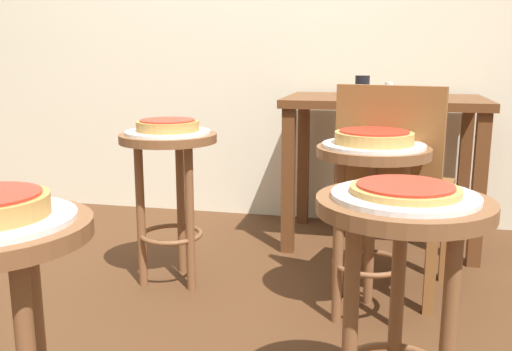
{
  "coord_description": "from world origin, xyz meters",
  "views": [
    {
      "loc": [
        0.75,
        -1.67,
        0.96
      ],
      "look_at": [
        0.35,
        0.07,
        0.58
      ],
      "focal_mm": 39.93,
      "sensor_mm": 36.0,
      "label": 1
    }
  ],
  "objects_px": {
    "condiment_shaker": "(389,89)",
    "wooden_chair": "(393,182)",
    "pizza_middle": "(405,189)",
    "pizza_rear": "(168,125)",
    "stool_middle": "(401,266)",
    "stool_leftside": "(372,192)",
    "serving_plate_middle": "(405,196)",
    "pizza_leftside": "(374,137)",
    "serving_plate_rear": "(168,132)",
    "dining_table": "(383,124)",
    "cup_near_edge": "(362,87)",
    "serving_plate_leftside": "(374,145)",
    "stool_rear": "(169,172)"
  },
  "relations": [
    {
      "from": "stool_rear",
      "to": "wooden_chair",
      "type": "distance_m",
      "value": 0.91
    },
    {
      "from": "pizza_middle",
      "to": "pizza_rear",
      "type": "height_order",
      "value": "pizza_rear"
    },
    {
      "from": "stool_leftside",
      "to": "serving_plate_middle",
      "type": "bearing_deg",
      "value": -83.27
    },
    {
      "from": "pizza_middle",
      "to": "condiment_shaker",
      "type": "distance_m",
      "value": 1.67
    },
    {
      "from": "serving_plate_leftside",
      "to": "stool_rear",
      "type": "relative_size",
      "value": 0.56
    },
    {
      "from": "serving_plate_middle",
      "to": "stool_rear",
      "type": "distance_m",
      "value": 1.28
    },
    {
      "from": "serving_plate_middle",
      "to": "wooden_chair",
      "type": "xyz_separation_m",
      "value": [
        -0.01,
        0.96,
        -0.18
      ]
    },
    {
      "from": "stool_middle",
      "to": "serving_plate_leftside",
      "type": "bearing_deg",
      "value": 96.73
    },
    {
      "from": "pizza_rear",
      "to": "cup_near_edge",
      "type": "height_order",
      "value": "cup_near_edge"
    },
    {
      "from": "serving_plate_middle",
      "to": "stool_rear",
      "type": "xyz_separation_m",
      "value": [
        -0.91,
        0.89,
        -0.17
      ]
    },
    {
      "from": "pizza_middle",
      "to": "stool_leftside",
      "type": "relative_size",
      "value": 0.38
    },
    {
      "from": "serving_plate_middle",
      "to": "serving_plate_leftside",
      "type": "distance_m",
      "value": 0.73
    },
    {
      "from": "serving_plate_leftside",
      "to": "condiment_shaker",
      "type": "distance_m",
      "value": 0.95
    },
    {
      "from": "serving_plate_rear",
      "to": "condiment_shaker",
      "type": "relative_size",
      "value": 4.84
    },
    {
      "from": "serving_plate_leftside",
      "to": "stool_rear",
      "type": "height_order",
      "value": "serving_plate_leftside"
    },
    {
      "from": "serving_plate_middle",
      "to": "pizza_rear",
      "type": "bearing_deg",
      "value": 135.89
    },
    {
      "from": "stool_middle",
      "to": "condiment_shaker",
      "type": "distance_m",
      "value": 1.7
    },
    {
      "from": "dining_table",
      "to": "serving_plate_rear",
      "type": "bearing_deg",
      "value": -138.89
    },
    {
      "from": "stool_leftside",
      "to": "pizza_leftside",
      "type": "distance_m",
      "value": 0.2
    },
    {
      "from": "pizza_middle",
      "to": "pizza_rear",
      "type": "distance_m",
      "value": 1.27
    },
    {
      "from": "cup_near_edge",
      "to": "condiment_shaker",
      "type": "height_order",
      "value": "cup_near_edge"
    },
    {
      "from": "stool_middle",
      "to": "stool_leftside",
      "type": "relative_size",
      "value": 1.0
    },
    {
      "from": "condiment_shaker",
      "to": "wooden_chair",
      "type": "bearing_deg",
      "value": -87.4
    },
    {
      "from": "pizza_middle",
      "to": "stool_middle",
      "type": "bearing_deg",
      "value": 153.43
    },
    {
      "from": "stool_leftside",
      "to": "condiment_shaker",
      "type": "distance_m",
      "value": 0.99
    },
    {
      "from": "pizza_rear",
      "to": "condiment_shaker",
      "type": "distance_m",
      "value": 1.18
    },
    {
      "from": "serving_plate_middle",
      "to": "pizza_middle",
      "type": "bearing_deg",
      "value": -45.0
    },
    {
      "from": "stool_rear",
      "to": "wooden_chair",
      "type": "xyz_separation_m",
      "value": [
        0.91,
        0.07,
        -0.01
      ]
    },
    {
      "from": "stool_leftside",
      "to": "serving_plate_rear",
      "type": "xyz_separation_m",
      "value": [
        -0.83,
        0.16,
        0.17
      ]
    },
    {
      "from": "stool_leftside",
      "to": "condiment_shaker",
      "type": "bearing_deg",
      "value": 87.25
    },
    {
      "from": "dining_table",
      "to": "cup_near_edge",
      "type": "xyz_separation_m",
      "value": [
        -0.1,
        -0.18,
        0.19
      ]
    },
    {
      "from": "pizza_leftside",
      "to": "cup_near_edge",
      "type": "relative_size",
      "value": 2.46
    },
    {
      "from": "pizza_middle",
      "to": "stool_leftside",
      "type": "distance_m",
      "value": 0.75
    },
    {
      "from": "pizza_leftside",
      "to": "serving_plate_rear",
      "type": "xyz_separation_m",
      "value": [
        -0.83,
        0.16,
        -0.03
      ]
    },
    {
      "from": "serving_plate_leftside",
      "to": "dining_table",
      "type": "height_order",
      "value": "dining_table"
    },
    {
      "from": "stool_leftside",
      "to": "stool_middle",
      "type": "bearing_deg",
      "value": -83.27
    },
    {
      "from": "serving_plate_middle",
      "to": "serving_plate_rear",
      "type": "xyz_separation_m",
      "value": [
        -0.91,
        0.89,
        0.0
      ]
    },
    {
      "from": "serving_plate_leftside",
      "to": "cup_near_edge",
      "type": "height_order",
      "value": "cup_near_edge"
    },
    {
      "from": "serving_plate_rear",
      "to": "pizza_rear",
      "type": "distance_m",
      "value": 0.03
    },
    {
      "from": "stool_middle",
      "to": "wooden_chair",
      "type": "relative_size",
      "value": 0.76
    },
    {
      "from": "serving_plate_rear",
      "to": "serving_plate_middle",
      "type": "bearing_deg",
      "value": -44.11
    },
    {
      "from": "stool_middle",
      "to": "wooden_chair",
      "type": "xyz_separation_m",
      "value": [
        -0.01,
        0.96,
        -0.01
      ]
    },
    {
      "from": "pizza_leftside",
      "to": "stool_rear",
      "type": "distance_m",
      "value": 0.87
    },
    {
      "from": "wooden_chair",
      "to": "pizza_rear",
      "type": "bearing_deg",
      "value": -175.3
    },
    {
      "from": "serving_plate_middle",
      "to": "wooden_chair",
      "type": "height_order",
      "value": "wooden_chair"
    },
    {
      "from": "serving_plate_rear",
      "to": "dining_table",
      "type": "distance_m",
      "value": 1.13
    },
    {
      "from": "stool_middle",
      "to": "pizza_leftside",
      "type": "distance_m",
      "value": 0.76
    },
    {
      "from": "serving_plate_middle",
      "to": "stool_rear",
      "type": "bearing_deg",
      "value": 135.89
    },
    {
      "from": "stool_leftside",
      "to": "stool_rear",
      "type": "bearing_deg",
      "value": 169.1
    },
    {
      "from": "pizza_middle",
      "to": "serving_plate_middle",
      "type": "bearing_deg",
      "value": 135.0
    }
  ]
}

